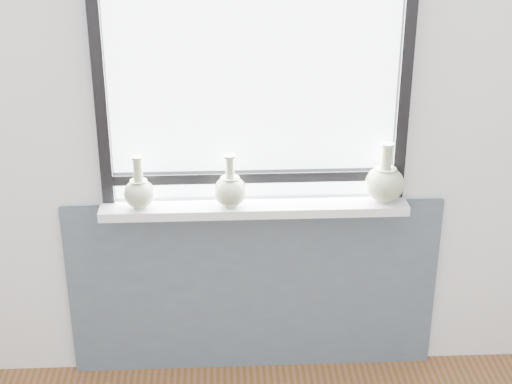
{
  "coord_description": "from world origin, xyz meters",
  "views": [
    {
      "loc": [
        -0.14,
        -1.35,
        2.32
      ],
      "look_at": [
        0.0,
        1.55,
        1.02
      ],
      "focal_mm": 55.0,
      "sensor_mm": 36.0,
      "label": 1
    }
  ],
  "objects_px": {
    "vase_a": "(139,191)",
    "vase_b": "(230,189)",
    "windowsill": "(254,206)",
    "vase_c": "(385,182)"
  },
  "relations": [
    {
      "from": "vase_a",
      "to": "vase_c",
      "type": "relative_size",
      "value": 0.87
    },
    {
      "from": "vase_a",
      "to": "vase_c",
      "type": "bearing_deg",
      "value": 0.71
    },
    {
      "from": "vase_a",
      "to": "vase_b",
      "type": "distance_m",
      "value": 0.38
    },
    {
      "from": "windowsill",
      "to": "vase_b",
      "type": "relative_size",
      "value": 5.72
    },
    {
      "from": "vase_a",
      "to": "vase_b",
      "type": "bearing_deg",
      "value": -0.71
    },
    {
      "from": "windowsill",
      "to": "vase_b",
      "type": "distance_m",
      "value": 0.14
    },
    {
      "from": "vase_a",
      "to": "vase_c",
      "type": "xyz_separation_m",
      "value": [
        1.05,
        0.01,
        0.01
      ]
    },
    {
      "from": "windowsill",
      "to": "vase_a",
      "type": "bearing_deg",
      "value": -177.52
    },
    {
      "from": "vase_c",
      "to": "vase_b",
      "type": "bearing_deg",
      "value": -178.47
    },
    {
      "from": "windowsill",
      "to": "vase_c",
      "type": "height_order",
      "value": "vase_c"
    }
  ]
}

